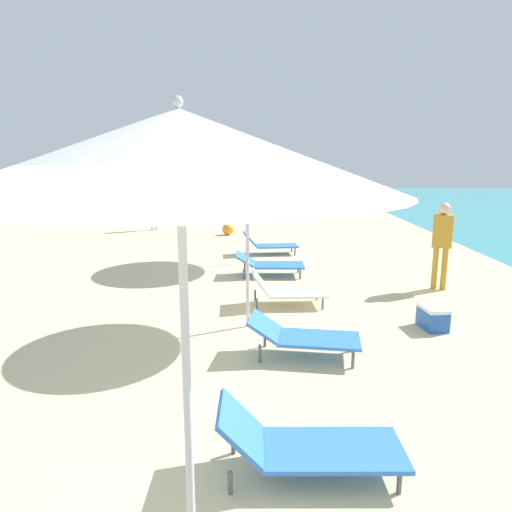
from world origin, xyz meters
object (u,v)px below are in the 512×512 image
umbrella_nearest (179,153)px  umbrella_farthest (246,157)px  lounger_second_inland (303,336)px  lounger_nearest_shoreside (305,444)px  person_walking_mid (153,201)px  lounger_farthest_shoreside (269,244)px  person_walking_far (442,237)px  lounger_farthest_inland (269,263)px  cooler_box (433,317)px  beach_ball (228,229)px  umbrella_second (247,168)px  lounger_second_shoreside (286,290)px

umbrella_nearest → umbrella_farthest: 8.80m
lounger_second_inland → lounger_nearest_shoreside: bearing=-86.8°
lounger_nearest_shoreside → person_walking_mid: (-4.39, 13.21, 0.79)m
person_walking_mid → lounger_second_inland: bearing=-179.9°
lounger_farthest_shoreside → person_walking_far: (3.34, -3.41, 0.77)m
lounger_farthest_inland → cooler_box: lounger_farthest_inland is taller
beach_ball → person_walking_mid: bearing=159.2°
person_walking_mid → lounger_farthest_shoreside: bearing=-158.3°
umbrella_second → cooler_box: 3.60m
cooler_box → umbrella_farthest: bearing=123.9°
umbrella_second → lounger_farthest_inland: 3.84m
lounger_second_shoreside → cooler_box: bearing=-30.7°
lounger_farthest_shoreside → lounger_second_shoreside: bearing=-93.4°
person_walking_mid → person_walking_far: person_walking_mid is taller
umbrella_nearest → lounger_nearest_shoreside: bearing=51.3°
umbrella_second → person_walking_far: umbrella_second is taller
cooler_box → beach_ball: size_ratio=1.34×
lounger_second_inland → person_walking_far: person_walking_far is taller
umbrella_second → lounger_second_inland: umbrella_second is taller
umbrella_farthest → lounger_farthest_shoreside: 2.62m
lounger_nearest_shoreside → lounger_farthest_inland: bearing=90.9°
lounger_farthest_shoreside → person_walking_far: 4.83m
umbrella_nearest → lounger_farthest_shoreside: bearing=86.9°
lounger_farthest_shoreside → lounger_farthest_inland: 2.37m
umbrella_second → person_walking_far: size_ratio=1.58×
lounger_farthest_inland → lounger_second_shoreside: bearing=-82.9°
umbrella_farthest → person_walking_far: 4.80m
lounger_farthest_shoreside → cooler_box: 6.09m
person_walking_far → cooler_box: size_ratio=3.28×
umbrella_farthest → person_walking_far: (3.90, -2.33, -1.55)m
umbrella_farthest → lounger_farthest_shoreside: size_ratio=1.91×
umbrella_second → umbrella_farthest: 4.47m
beach_ball → lounger_second_shoreside: bearing=-77.9°
umbrella_nearest → lounger_second_inland: umbrella_nearest is taller
lounger_second_inland → person_walking_far: (2.95, 3.24, 0.76)m
lounger_second_shoreside → lounger_farthest_inland: lounger_second_shoreside is taller
umbrella_farthest → person_walking_far: umbrella_farthest is taller
lounger_farthest_shoreside → lounger_farthest_inland: (-0.01, -2.37, -0.00)m
umbrella_nearest → lounger_second_inland: size_ratio=1.90×
umbrella_second → lounger_farthest_inland: umbrella_second is taller
lounger_second_inland → cooler_box: 2.33m
umbrella_nearest → person_walking_mid: size_ratio=1.64×
lounger_farthest_inland → lounger_nearest_shoreside: bearing=-88.3°
umbrella_farthest → person_walking_mid: umbrella_farthest is taller
person_walking_mid → cooler_box: bearing=-168.6°
umbrella_nearest → person_walking_mid: (-3.62, 14.17, -1.50)m
umbrella_second → person_walking_mid: size_ratio=1.58×
person_walking_mid → umbrella_nearest: bearing=171.9°
lounger_farthest_shoreside → umbrella_farthest: bearing=-124.2°
lounger_farthest_inland → person_walking_mid: 7.88m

